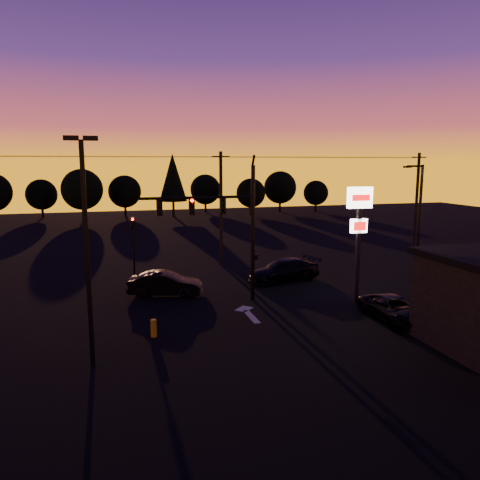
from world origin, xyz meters
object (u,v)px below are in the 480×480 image
object	(u,v)px
parking_lot_light	(86,237)
traffic_signal_mast	(226,219)
pylon_sign	(359,220)
bollard	(154,328)
car_mid	(165,284)
car_right	(284,270)
secondary_signal	(133,238)
suv_parked	(395,309)
streetlight	(418,217)

from	to	relation	value
parking_lot_light	traffic_signal_mast	bearing A→B (deg)	43.37
pylon_sign	bollard	size ratio (longest dim) A/B	8.06
bollard	car_mid	bearing A→B (deg)	78.63
car_right	secondary_signal	bearing A→B (deg)	-123.95
bollard	traffic_signal_mast	bearing A→B (deg)	43.70
bollard	car_right	bearing A→B (deg)	40.08
bollard	secondary_signal	bearing A→B (deg)	90.92
secondary_signal	bollard	xyz separation A→B (m)	(0.19, -11.99, -2.44)
parking_lot_light	car_right	bearing A→B (deg)	40.68
parking_lot_light	suv_parked	size ratio (longest dim) A/B	2.05
pylon_sign	secondary_signal	bearing A→B (deg)	140.23
car_mid	car_right	world-z (taller)	car_right
traffic_signal_mast	suv_parked	xyz separation A→B (m)	(7.58, -5.62, -4.32)
streetlight	suv_parked	xyz separation A→B (m)	(-6.42, -7.13, -3.80)
parking_lot_light	suv_parked	world-z (taller)	parking_lot_light
pylon_sign	suv_parked	xyz separation A→B (m)	(0.48, -3.13, -4.30)
traffic_signal_mast	parking_lot_light	distance (m)	10.19
streetlight	traffic_signal_mast	bearing A→B (deg)	-173.86
traffic_signal_mast	secondary_signal	size ratio (longest dim) A/B	1.97
traffic_signal_mast	bollard	size ratio (longest dim) A/B	10.17
secondary_signal	pylon_sign	bearing A→B (deg)	-39.77
suv_parked	pylon_sign	bearing A→B (deg)	97.57
pylon_sign	parking_lot_light	bearing A→B (deg)	-162.77
secondary_signal	streetlight	distance (m)	19.89
streetlight	secondary_signal	bearing A→B (deg)	162.44
bollard	streetlight	bearing A→B (deg)	17.80
bollard	suv_parked	xyz separation A→B (m)	(12.29, -1.12, 0.20)
car_mid	suv_parked	distance (m)	13.51
streetlight	suv_parked	size ratio (longest dim) A/B	1.80
streetlight	car_mid	distance (m)	17.75
parking_lot_light	car_mid	bearing A→B (deg)	66.46
pylon_sign	suv_parked	world-z (taller)	pylon_sign
bollard	suv_parked	distance (m)	12.35
streetlight	car_right	bearing A→B (deg)	166.20
streetlight	bollard	distance (m)	20.06
parking_lot_light	car_right	size ratio (longest dim) A/B	1.75
traffic_signal_mast	pylon_sign	size ratio (longest dim) A/B	1.26
pylon_sign	streetlight	world-z (taller)	streetlight
streetlight	car_mid	world-z (taller)	streetlight
parking_lot_light	car_mid	world-z (taller)	parking_lot_light
parking_lot_light	car_right	distance (m)	17.02
streetlight	car_right	world-z (taller)	streetlight
car_right	suv_parked	size ratio (longest dim) A/B	1.17
parking_lot_light	pylon_sign	world-z (taller)	parking_lot_light
traffic_signal_mast	bollard	bearing A→B (deg)	-136.30
car_right	suv_parked	world-z (taller)	car_right
suv_parked	car_right	bearing A→B (deg)	103.96
parking_lot_light	bollard	size ratio (longest dim) A/B	10.83
car_mid	car_right	bearing A→B (deg)	-63.60
secondary_signal	streetlight	world-z (taller)	streetlight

